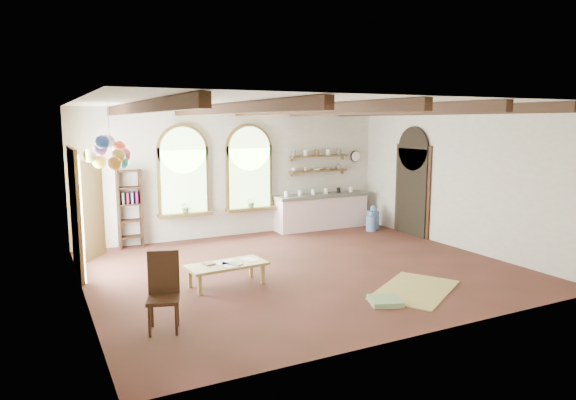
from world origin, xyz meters
TOP-DOWN VIEW (x-y plane):
  - floor at (0.00, 0.00)m, footprint 8.00×8.00m
  - ceiling_beams at (0.00, 0.00)m, footprint 6.20×6.80m
  - window_left at (-1.40, 3.43)m, footprint 1.30×0.28m
  - window_right at (0.30, 3.43)m, footprint 1.30×0.28m
  - left_doorway at (-3.95, 1.80)m, footprint 0.10×1.90m
  - right_doorway at (3.95, 1.50)m, footprint 0.10×1.30m
  - kitchen_counter at (2.30, 3.20)m, footprint 2.68×0.62m
  - wall_shelf_lower at (2.30, 3.38)m, footprint 1.70×0.24m
  - wall_shelf_upper at (2.30, 3.38)m, footprint 1.70×0.24m
  - wall_clock at (3.55, 3.45)m, footprint 0.32×0.04m
  - bookshelf at (-2.70, 3.32)m, footprint 0.53×0.32m
  - coffee_table at (-1.69, -0.30)m, footprint 1.44×0.75m
  - side_chair at (-3.15, -1.78)m, footprint 0.55×0.55m
  - floor_mat at (1.12, -2.00)m, footprint 2.07×1.85m
  - floor_cushion at (0.25, -2.30)m, footprint 0.62×0.62m
  - water_jug_a at (3.54, 2.55)m, footprint 0.33×0.33m
  - water_jug_b at (3.30, 2.30)m, footprint 0.27×0.27m
  - balloon_cluster at (-3.41, 0.80)m, footprint 0.82×0.87m
  - table_book at (-2.06, -0.18)m, footprint 0.21×0.27m
  - tablet at (-1.57, -0.41)m, footprint 0.27×0.29m
  - potted_plant_left at (-1.40, 3.32)m, footprint 0.27×0.23m
  - potted_plant_right at (0.30, 3.32)m, footprint 0.27×0.23m
  - shelf_cup_a at (1.55, 3.38)m, footprint 0.12×0.10m
  - shelf_cup_b at (1.90, 3.38)m, footprint 0.10×0.10m
  - shelf_bowl_a at (2.25, 3.38)m, footprint 0.22×0.22m
  - shelf_bowl_b at (2.60, 3.38)m, footprint 0.20×0.20m
  - shelf_vase at (2.95, 3.38)m, footprint 0.18×0.18m

SIDE VIEW (x-z plane):
  - floor at x=0.00m, z-range 0.00..0.00m
  - floor_mat at x=1.12m, z-range 0.00..0.02m
  - floor_cushion at x=0.25m, z-range 0.00..0.08m
  - water_jug_b at x=3.30m, z-range -0.04..0.49m
  - water_jug_a at x=3.54m, z-range -0.04..0.59m
  - side_chair at x=-3.15m, z-range -0.23..0.87m
  - coffee_table at x=-1.69m, z-range 0.15..0.55m
  - tablet at x=-1.57m, z-range 0.40..0.41m
  - table_book at x=-2.06m, z-range 0.40..0.42m
  - kitchen_counter at x=2.30m, z-range 0.01..0.95m
  - potted_plant_left at x=-1.40m, z-range 0.70..1.00m
  - potted_plant_right at x=0.30m, z-range 0.70..1.00m
  - bookshelf at x=-2.70m, z-range 0.00..1.80m
  - right_doorway at x=3.95m, z-range -0.10..2.30m
  - left_doorway at x=-3.95m, z-range -0.10..2.40m
  - wall_shelf_lower at x=2.30m, z-range 1.53..1.57m
  - shelf_bowl_a at x=2.25m, z-range 1.57..1.62m
  - shelf_bowl_b at x=2.60m, z-range 1.57..1.63m
  - shelf_cup_b at x=1.90m, z-range 1.57..1.66m
  - shelf_cup_a at x=1.55m, z-range 1.57..1.67m
  - window_left at x=-1.40m, z-range 0.53..2.73m
  - window_right at x=0.30m, z-range 0.53..2.73m
  - shelf_vase at x=2.95m, z-range 1.57..1.76m
  - wall_clock at x=3.55m, z-range 1.74..2.06m
  - wall_shelf_upper at x=2.30m, z-range 1.93..1.97m
  - balloon_cluster at x=-3.41m, z-range 1.75..2.90m
  - ceiling_beams at x=0.00m, z-range 3.01..3.19m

